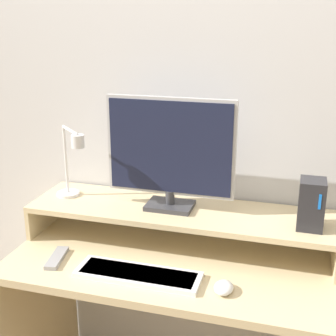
% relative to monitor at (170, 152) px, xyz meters
% --- Properties ---
extents(wall_back, '(6.00, 0.05, 2.50)m').
position_rel_monitor_xyz_m(wall_back, '(0.04, 0.19, 0.12)').
color(wall_back, silver).
rests_on(wall_back, ground_plane).
extents(desk, '(1.21, 0.60, 0.76)m').
position_rel_monitor_xyz_m(desk, '(0.04, -0.14, -0.60)').
color(desk, beige).
rests_on(desk, ground_plane).
extents(monitor_shelf, '(1.21, 0.32, 0.15)m').
position_rel_monitor_xyz_m(monitor_shelf, '(0.04, -0.00, -0.25)').
color(monitor_shelf, beige).
rests_on(monitor_shelf, desk).
extents(monitor, '(0.50, 0.13, 0.44)m').
position_rel_monitor_xyz_m(monitor, '(0.00, 0.00, 0.00)').
color(monitor, '#38383D').
rests_on(monitor, monitor_shelf).
extents(desk_lamp, '(0.19, 0.18, 0.30)m').
position_rel_monitor_xyz_m(desk_lamp, '(-0.40, -0.04, -0.07)').
color(desk_lamp, silver).
rests_on(desk_lamp, monitor_shelf).
extents(router_dock, '(0.09, 0.10, 0.18)m').
position_rel_monitor_xyz_m(router_dock, '(0.53, -0.04, -0.14)').
color(router_dock, '#28282D').
rests_on(router_dock, monitor_shelf).
extents(keyboard, '(0.44, 0.14, 0.02)m').
position_rel_monitor_xyz_m(keyboard, '(-0.03, -0.30, -0.37)').
color(keyboard, white).
rests_on(keyboard, desk).
extents(mouse, '(0.06, 0.09, 0.03)m').
position_rel_monitor_xyz_m(mouse, '(0.27, -0.31, -0.36)').
color(mouse, white).
rests_on(mouse, desk).
extents(remote_control, '(0.07, 0.16, 0.02)m').
position_rel_monitor_xyz_m(remote_control, '(-0.36, -0.27, -0.37)').
color(remote_control, '#99999E').
rests_on(remote_control, desk).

